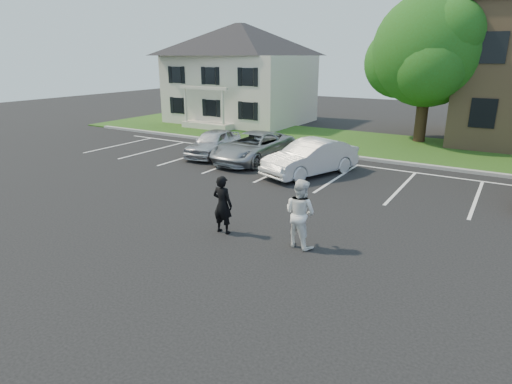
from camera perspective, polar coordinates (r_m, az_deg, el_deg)
ground_plane at (r=12.67m, az=-2.37°, el=-6.58°), size 90.00×90.00×0.00m
curb at (r=23.10m, az=14.38°, el=4.34°), size 40.00×0.30×0.15m
grass_strip at (r=26.88m, az=16.96°, el=5.89°), size 44.00×8.00×0.08m
stall_lines at (r=19.90m, az=15.55°, el=1.92°), size 34.00×5.36×0.01m
house at (r=35.40m, az=-2.07°, el=15.51°), size 10.30×9.22×7.60m
tree at (r=28.57m, az=22.28°, el=16.78°), size 7.80×7.20×8.80m
man_black_suit at (r=12.98m, az=-4.48°, el=-1.69°), size 0.66×0.44×1.81m
man_white_shirt at (r=12.07m, az=5.90°, el=-2.83°), size 1.11×0.95×1.99m
car_silver_west at (r=23.34m, az=-5.69°, el=6.54°), size 2.24×4.37×1.42m
car_silver_minivan at (r=22.02m, az=-0.35°, el=6.02°), size 2.60×5.37×1.47m
car_white_sedan at (r=19.61m, az=7.28°, el=4.56°), size 3.26×5.05×1.57m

